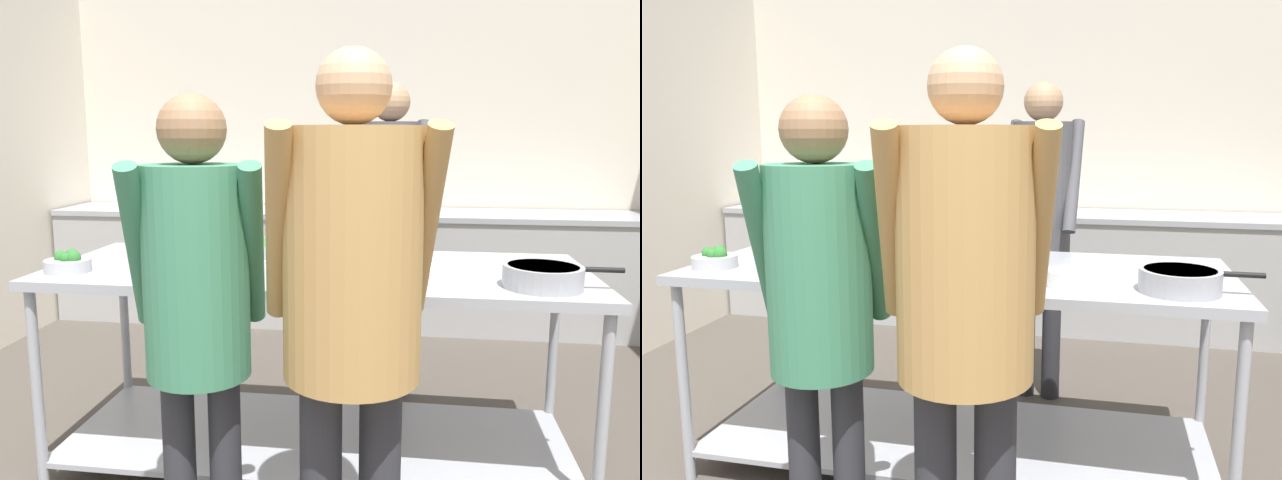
# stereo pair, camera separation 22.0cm
# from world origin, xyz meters

# --- Properties ---
(wall_rear) EXTENTS (4.90, 0.06, 2.65)m
(wall_rear) POSITION_xyz_m (0.00, 4.12, 1.32)
(wall_rear) COLOR beige
(wall_rear) RESTS_ON ground_plane
(back_counter) EXTENTS (4.74, 0.65, 0.89)m
(back_counter) POSITION_xyz_m (-0.00, 3.75, 0.45)
(back_counter) COLOR #A8A8A8
(back_counter) RESTS_ON ground_plane
(serving_counter) EXTENTS (2.28, 0.90, 0.91)m
(serving_counter) POSITION_xyz_m (0.01, 1.56, 0.61)
(serving_counter) COLOR #9EA0A8
(serving_counter) RESTS_ON ground_plane
(broccoli_bowl) EXTENTS (0.19, 0.19, 0.09)m
(broccoli_bowl) POSITION_xyz_m (-1.00, 1.31, 0.94)
(broccoli_bowl) COLOR #B2B2B7
(broccoli_bowl) RESTS_ON serving_counter
(serving_tray_vegetables) EXTENTS (0.37, 0.30, 0.05)m
(serving_tray_vegetables) POSITION_xyz_m (-0.68, 1.76, 0.93)
(serving_tray_vegetables) COLOR #9EA0A8
(serving_tray_vegetables) RESTS_ON serving_counter
(serving_tray_greens) EXTENTS (0.36, 0.32, 0.05)m
(serving_tray_greens) POSITION_xyz_m (-0.28, 1.83, 0.93)
(serving_tray_greens) COLOR #9EA0A8
(serving_tray_greens) RESTS_ON serving_counter
(serving_tray_roast) EXTENTS (0.44, 0.33, 0.05)m
(serving_tray_roast) POSITION_xyz_m (0.16, 1.67, 0.93)
(serving_tray_roast) COLOR #9EA0A8
(serving_tray_roast) RESTS_ON serving_counter
(plate_stack) EXTENTS (0.23, 0.23, 0.06)m
(plate_stack) POSITION_xyz_m (0.53, 1.32, 0.94)
(plate_stack) COLOR white
(plate_stack) RESTS_ON serving_counter
(sauce_pan) EXTENTS (0.43, 0.29, 0.08)m
(sauce_pan) POSITION_xyz_m (0.90, 1.31, 0.96)
(sauce_pan) COLOR #9EA0A8
(sauce_pan) RESTS_ON serving_counter
(guest_serving_left) EXTENTS (0.48, 0.39, 1.59)m
(guest_serving_left) POSITION_xyz_m (-0.25, 0.77, 0.99)
(guest_serving_left) COLOR #2D2D33
(guest_serving_left) RESTS_ON ground_plane
(guest_serving_right) EXTENTS (0.55, 0.43, 1.71)m
(guest_serving_right) POSITION_xyz_m (0.25, 0.68, 1.05)
(guest_serving_right) COLOR #2D2D33
(guest_serving_right) RESTS_ON ground_plane
(cook_behind_counter) EXTENTS (0.44, 0.36, 1.75)m
(cook_behind_counter) POSITION_xyz_m (0.29, 2.39, 1.10)
(cook_behind_counter) COLOR #2D2D33
(cook_behind_counter) RESTS_ON ground_plane
(water_bottle) EXTENTS (0.08, 0.08, 0.24)m
(water_bottle) POSITION_xyz_m (0.28, 3.74, 1.00)
(water_bottle) COLOR silver
(water_bottle) RESTS_ON back_counter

